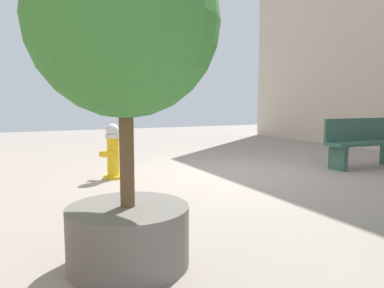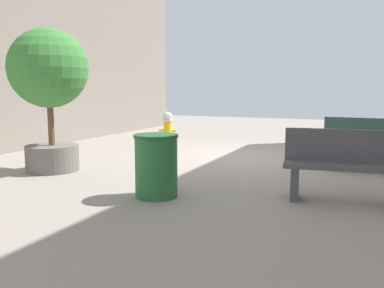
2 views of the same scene
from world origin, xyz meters
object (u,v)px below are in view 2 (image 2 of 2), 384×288
fire_hydrant (168,130)px  bench_far (343,165)px  planter_tree (49,80)px  bench_near (370,144)px  trash_bin (156,166)px

fire_hydrant → bench_far: bearing=141.9°
fire_hydrant → planter_tree: (0.66, 3.32, 1.17)m
planter_tree → bench_far: bearing=179.4°
fire_hydrant → bench_far: 5.47m
bench_near → bench_far: bearing=82.2°
fire_hydrant → bench_near: bearing=167.2°
planter_tree → trash_bin: size_ratio=2.92×
fire_hydrant → trash_bin: size_ratio=1.05×
fire_hydrant → trash_bin: fire_hydrant is taller
bench_far → fire_hydrant: bearing=-38.1°
bench_far → planter_tree: 5.09m
fire_hydrant → trash_bin: bearing=115.0°
bench_far → bench_near: bearing=-97.8°
bench_near → bench_far: size_ratio=1.08×
planter_tree → trash_bin: 2.98m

